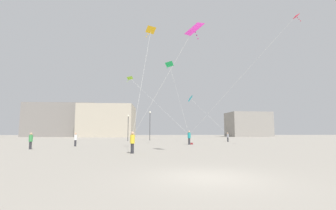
{
  "coord_description": "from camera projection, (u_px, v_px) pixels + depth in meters",
  "views": [
    {
      "loc": [
        -1.97,
        -8.54,
        1.59
      ],
      "look_at": [
        0.0,
        23.74,
        5.38
      ],
      "focal_mm": 25.2,
      "sensor_mm": 36.0,
      "label": 1
    }
  ],
  "objects": [
    {
      "name": "ground_plane",
      "position": [
        208.0,
        177.0,
        8.4
      ],
      "size": [
        300.0,
        300.0,
        0.0
      ],
      "primitive_type": "plane",
      "color": "#9E9689"
    },
    {
      "name": "person_in_teal",
      "position": [
        189.0,
        137.0,
        31.49
      ],
      "size": [
        0.4,
        0.4,
        1.85
      ],
      "rotation": [
        0.0,
        0.0,
        3.49
      ],
      "color": "#2D2D33",
      "rests_on": "ground_plane"
    },
    {
      "name": "person_in_yellow",
      "position": [
        132.0,
        141.0,
        18.15
      ],
      "size": [
        0.36,
        0.36,
        1.67
      ],
      "rotation": [
        0.0,
        0.0,
        3.06
      ],
      "color": "#2D2D33",
      "rests_on": "ground_plane"
    },
    {
      "name": "person_in_green",
      "position": [
        31.0,
        140.0,
        22.64
      ],
      "size": [
        0.35,
        0.35,
        1.6
      ],
      "rotation": [
        0.0,
        0.0,
        5.37
      ],
      "color": "#2D2D33",
      "rests_on": "ground_plane"
    },
    {
      "name": "person_in_grey",
      "position": [
        228.0,
        137.0,
        40.73
      ],
      "size": [
        0.35,
        0.35,
        1.6
      ],
      "rotation": [
        0.0,
        0.0,
        5.33
      ],
      "color": "#2D2D33",
      "rests_on": "ground_plane"
    },
    {
      "name": "person_in_white",
      "position": [
        76.0,
        139.0,
        27.43
      ],
      "size": [
        0.34,
        0.34,
        1.58
      ],
      "rotation": [
        0.0,
        0.0,
        6.03
      ],
      "color": "#2D2D33",
      "rests_on": "ground_plane"
    },
    {
      "name": "kite_magenta_delta",
      "position": [
        193.0,
        30.0,
        17.51
      ],
      "size": [
        5.24,
        2.75,
        8.43
      ],
      "color": "#D12899"
    },
    {
      "name": "kite_amber_delta",
      "position": [
        150.0,
        33.0,
        21.42
      ],
      "size": [
        1.89,
        2.7,
        9.87
      ],
      "color": "yellow"
    },
    {
      "name": "kite_crimson_diamond",
      "position": [
        291.0,
        21.0,
        25.51
      ],
      "size": [
        10.89,
        8.86,
        13.08
      ],
      "color": "red"
    },
    {
      "name": "kite_emerald_delta",
      "position": [
        170.0,
        66.0,
        31.9
      ],
      "size": [
        3.41,
        1.37,
        9.81
      ],
      "color": "green"
    },
    {
      "name": "kite_lime_delta",
      "position": [
        131.0,
        80.0,
        37.86
      ],
      "size": [
        9.25,
        6.72,
        9.31
      ],
      "color": "#8CD12D"
    },
    {
      "name": "kite_cyan_diamond",
      "position": [
        190.0,
        98.0,
        40.85
      ],
      "size": [
        7.17,
        1.5,
        6.8
      ],
      "color": "#1EB2C6"
    },
    {
      "name": "building_left_hall",
      "position": [
        63.0,
        120.0,
        90.71
      ],
      "size": [
        26.09,
        11.3,
        12.63
      ],
      "color": "gray",
      "rests_on": "ground_plane"
    },
    {
      "name": "building_centre_hall",
      "position": [
        108.0,
        121.0,
        88.56
      ],
      "size": [
        19.25,
        17.44,
        11.66
      ],
      "color": "#B2A893",
      "rests_on": "ground_plane"
    },
    {
      "name": "building_right_hall",
      "position": [
        248.0,
        125.0,
        92.36
      ],
      "size": [
        16.02,
        11.7,
        9.42
      ],
      "color": "gray",
      "rests_on": "ground_plane"
    },
    {
      "name": "lamppost_east",
      "position": [
        150.0,
        121.0,
        47.92
      ],
      "size": [
        0.36,
        0.36,
        5.9
      ],
      "color": "#2D2D30",
      "rests_on": "ground_plane"
    },
    {
      "name": "lamppost_west",
      "position": [
        128.0,
        123.0,
        44.68
      ],
      "size": [
        0.36,
        0.36,
        4.96
      ],
      "color": "#2D2D30",
      "rests_on": "ground_plane"
    },
    {
      "name": "handbag_beside_flyer",
      "position": [
        192.0,
        144.0,
        31.5
      ],
      "size": [
        0.35,
        0.27,
        0.24
      ],
      "primitive_type": "cube",
      "rotation": [
        0.0,
        0.0,
        2.68
      ],
      "color": "maroon",
      "rests_on": "ground_plane"
    }
  ]
}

